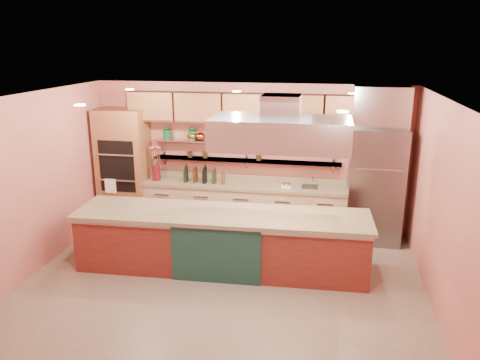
% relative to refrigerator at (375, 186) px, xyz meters
% --- Properties ---
extents(floor, '(6.00, 5.00, 0.02)m').
position_rel_refrigerator_xyz_m(floor, '(-2.35, -2.14, -1.06)').
color(floor, gray).
rests_on(floor, ground).
extents(ceiling, '(6.00, 5.00, 0.02)m').
position_rel_refrigerator_xyz_m(ceiling, '(-2.35, -2.14, 1.75)').
color(ceiling, black).
rests_on(ceiling, wall_back).
extents(wall_back, '(6.00, 0.04, 2.80)m').
position_rel_refrigerator_xyz_m(wall_back, '(-2.35, 0.36, 0.35)').
color(wall_back, '#CD6B61').
rests_on(wall_back, floor).
extents(wall_front, '(6.00, 0.04, 2.80)m').
position_rel_refrigerator_xyz_m(wall_front, '(-2.35, -4.64, 0.35)').
color(wall_front, '#CD6B61').
rests_on(wall_front, floor).
extents(wall_left, '(0.04, 5.00, 2.80)m').
position_rel_refrigerator_xyz_m(wall_left, '(-5.35, -2.14, 0.35)').
color(wall_left, '#CD6B61').
rests_on(wall_left, floor).
extents(wall_right, '(0.04, 5.00, 2.80)m').
position_rel_refrigerator_xyz_m(wall_right, '(0.65, -2.14, 0.35)').
color(wall_right, '#CD6B61').
rests_on(wall_right, floor).
extents(oven_stack, '(0.95, 0.64, 2.30)m').
position_rel_refrigerator_xyz_m(oven_stack, '(-4.80, 0.04, 0.10)').
color(oven_stack, '#9C5C38').
rests_on(oven_stack, floor).
extents(refrigerator, '(0.95, 0.72, 2.10)m').
position_rel_refrigerator_xyz_m(refrigerator, '(0.00, 0.00, 0.00)').
color(refrigerator, slate).
rests_on(refrigerator, floor).
extents(back_counter, '(3.84, 0.64, 0.93)m').
position_rel_refrigerator_xyz_m(back_counter, '(-2.40, 0.06, -0.58)').
color(back_counter, tan).
rests_on(back_counter, floor).
extents(wall_shelf_lower, '(3.60, 0.26, 0.03)m').
position_rel_refrigerator_xyz_m(wall_shelf_lower, '(-2.40, 0.23, 0.30)').
color(wall_shelf_lower, '#B4B7BC').
rests_on(wall_shelf_lower, wall_back).
extents(wall_shelf_upper, '(3.60, 0.26, 0.03)m').
position_rel_refrigerator_xyz_m(wall_shelf_upper, '(-2.40, 0.23, 0.65)').
color(wall_shelf_upper, '#B4B7BC').
rests_on(wall_shelf_upper, wall_back).
extents(upper_cabinets, '(4.60, 0.36, 0.55)m').
position_rel_refrigerator_xyz_m(upper_cabinets, '(-2.35, 0.18, 1.30)').
color(upper_cabinets, '#9C5C38').
rests_on(upper_cabinets, wall_back).
extents(range_hood, '(2.00, 1.00, 0.45)m').
position_rel_refrigerator_xyz_m(range_hood, '(-1.57, -1.59, 1.20)').
color(range_hood, '#B4B7BC').
rests_on(range_hood, ceiling).
extents(ceiling_downlights, '(4.00, 2.80, 0.02)m').
position_rel_refrigerator_xyz_m(ceiling_downlights, '(-2.35, -1.94, 1.72)').
color(ceiling_downlights, '#FFE5A5').
rests_on(ceiling_downlights, ceiling).
extents(island, '(4.58, 1.15, 0.95)m').
position_rel_refrigerator_xyz_m(island, '(-2.47, -1.59, -0.58)').
color(island, maroon).
rests_on(island, floor).
extents(flower_vase, '(0.20, 0.20, 0.29)m').
position_rel_refrigerator_xyz_m(flower_vase, '(-4.13, 0.01, 0.02)').
color(flower_vase, '#600E15').
rests_on(flower_vase, back_counter).
extents(oil_bottle_cluster, '(0.91, 0.52, 0.28)m').
position_rel_refrigerator_xyz_m(oil_bottle_cluster, '(-3.16, 0.01, 0.02)').
color(oil_bottle_cluster, black).
rests_on(oil_bottle_cluster, back_counter).
extents(kitchen_scale, '(0.22, 0.20, 0.10)m').
position_rel_refrigerator_xyz_m(kitchen_scale, '(-1.59, 0.01, -0.07)').
color(kitchen_scale, white).
rests_on(kitchen_scale, back_counter).
extents(bar_faucet, '(0.03, 0.03, 0.21)m').
position_rel_refrigerator_xyz_m(bar_faucet, '(-1.11, 0.11, -0.02)').
color(bar_faucet, silver).
rests_on(bar_faucet, back_counter).
extents(copper_kettle, '(0.22, 0.22, 0.15)m').
position_rel_refrigerator_xyz_m(copper_kettle, '(-3.28, 0.23, 0.74)').
color(copper_kettle, '#BB4B2B').
rests_on(copper_kettle, wall_shelf_upper).
extents(green_canister, '(0.21, 0.21, 0.20)m').
position_rel_refrigerator_xyz_m(green_canister, '(-2.77, 0.23, 0.76)').
color(green_canister, '#104C1F').
rests_on(green_canister, wall_shelf_upper).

